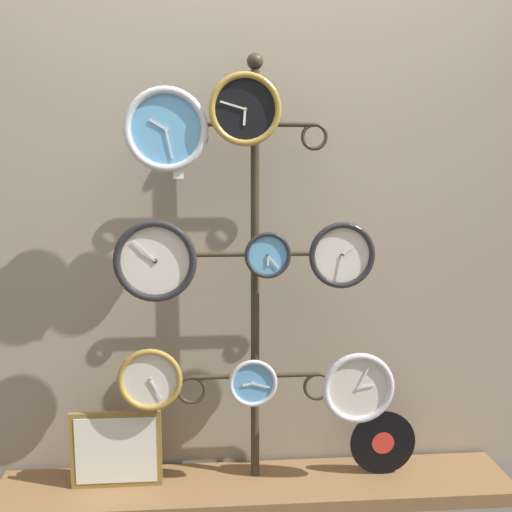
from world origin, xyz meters
name	(u,v)px	position (x,y,z in m)	size (l,w,h in m)	color
shop_wall	(252,166)	(0.00, 0.57, 1.40)	(4.40, 0.04, 2.80)	gray
low_shelf	(256,488)	(0.00, 0.35, 0.03)	(2.20, 0.36, 0.06)	brown
display_stand	(255,368)	(0.00, 0.41, 0.55)	(0.69, 0.42, 1.84)	#382D1E
clock_top_left	(166,129)	(-0.35, 0.31, 1.54)	(0.32, 0.04, 0.32)	#60A8DB
clock_top_center	(245,109)	(-0.05, 0.29, 1.61)	(0.28, 0.04, 0.28)	black
clock_middle_left	(155,261)	(-0.40, 0.30, 1.03)	(0.33, 0.04, 0.33)	silver
clock_middle_center	(268,255)	(0.05, 0.33, 1.05)	(0.19, 0.04, 0.19)	#60A8DB
clock_middle_right	(342,255)	(0.34, 0.30, 1.05)	(0.27, 0.04, 0.27)	silver
clock_bottom_left	(150,379)	(-0.43, 0.31, 0.54)	(0.26, 0.04, 0.26)	silver
clock_bottom_center	(253,383)	(-0.02, 0.30, 0.52)	(0.20, 0.04, 0.20)	#60A8DB
clock_bottom_right	(358,388)	(0.42, 0.29, 0.49)	(0.30, 0.04, 0.30)	silver
vinyl_record	(383,443)	(0.56, 0.37, 0.20)	(0.29, 0.01, 0.29)	black
picture_frame	(116,450)	(-0.59, 0.36, 0.23)	(0.38, 0.02, 0.33)	olive
price_tag_upper	(179,175)	(-0.30, 0.31, 1.36)	(0.04, 0.00, 0.03)	white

